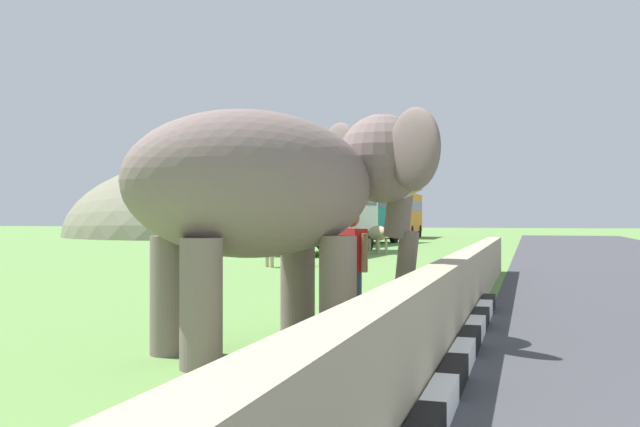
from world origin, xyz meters
The scene contains 9 objects.
barrier_parapet centered at (2.00, 4.41, 0.50)m, with size 28.00×0.36×1.00m, color tan.
elephant centered at (3.18, 6.23, 1.89)m, with size 3.91×3.73×2.90m.
person_handler centered at (4.66, 5.78, 0.93)m, with size 0.43×0.60×1.66m.
bus_white centered at (24.61, 12.10, 2.08)m, with size 8.06×2.98×3.50m.
bus_teal centered at (34.98, 13.23, 2.08)m, with size 9.71×4.02×3.50m.
bus_orange centered at (49.20, 13.28, 2.08)m, with size 8.08×2.81×3.50m.
cow_near centered at (15.98, 10.96, 0.87)m, with size 1.66×1.60×1.23m.
cow_mid centered at (24.66, 9.76, 0.87)m, with size 1.74×1.50×1.23m.
hill_east centered at (55.00, 29.75, 0.00)m, with size 36.45×29.16×15.05m.
Camera 1 is at (-4.28, 3.45, 1.54)m, focal length 37.96 mm.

